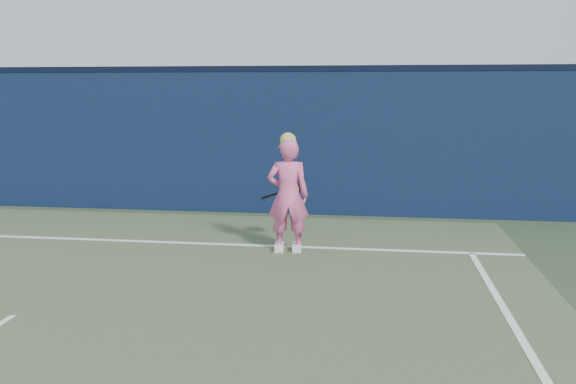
# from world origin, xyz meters

# --- Properties ---
(backstop_wall) EXTENTS (24.00, 0.40, 2.50)m
(backstop_wall) POSITION_xyz_m (0.00, 6.50, 1.25)
(backstop_wall) COLOR #0C1B35
(backstop_wall) RESTS_ON ground
(wall_cap) EXTENTS (24.00, 0.42, 0.10)m
(wall_cap) POSITION_xyz_m (0.00, 6.50, 2.55)
(wall_cap) COLOR black
(wall_cap) RESTS_ON backstop_wall
(player) EXTENTS (0.60, 0.43, 1.63)m
(player) POSITION_xyz_m (2.32, 3.82, 0.78)
(player) COLOR #ED5C9A
(player) RESTS_ON ground
(racket) EXTENTS (0.56, 0.25, 0.31)m
(racket) POSITION_xyz_m (2.27, 4.29, 0.77)
(racket) COLOR black
(racket) RESTS_ON ground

